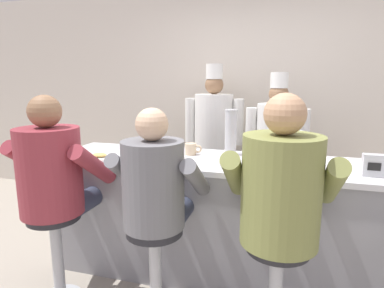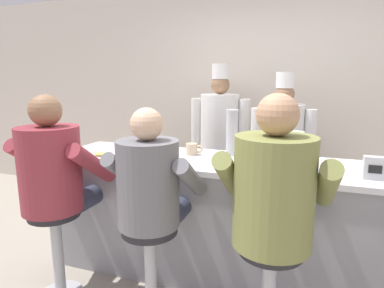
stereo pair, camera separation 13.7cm
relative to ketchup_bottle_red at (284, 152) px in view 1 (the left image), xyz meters
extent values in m
cube|color=beige|center=(-0.41, 1.70, 0.28)|extent=(10.00, 0.06, 2.70)
cube|color=gray|center=(-0.41, 0.08, -0.61)|extent=(2.83, 0.70, 0.92)
cube|color=silver|center=(-0.41, 0.08, -0.13)|extent=(2.88, 0.73, 0.04)
cylinder|color=red|center=(0.00, 0.00, -0.02)|extent=(0.07, 0.07, 0.18)
cone|color=white|center=(0.00, 0.00, 0.10)|extent=(0.05, 0.05, 0.05)
cylinder|color=yellow|center=(-0.15, 0.00, -0.01)|extent=(0.07, 0.07, 0.19)
cone|color=yellow|center=(-0.15, 0.00, 0.10)|extent=(0.05, 0.05, 0.05)
cylinder|color=orange|center=(-0.17, -0.13, -0.04)|extent=(0.03, 0.03, 0.13)
cylinder|color=#287F2D|center=(-0.17, -0.13, 0.03)|extent=(0.02, 0.02, 0.01)
cylinder|color=silver|center=(0.07, 0.18, 0.01)|extent=(0.12, 0.12, 0.24)
cube|color=silver|center=(0.14, 0.18, 0.02)|extent=(0.01, 0.01, 0.14)
cylinder|color=white|center=(-1.40, -0.16, -0.10)|extent=(0.25, 0.25, 0.02)
ellipsoid|color=#E0BC60|center=(-1.40, -0.16, -0.08)|extent=(0.11, 0.09, 0.03)
cylinder|color=white|center=(-0.37, -0.13, -0.08)|extent=(0.15, 0.15, 0.05)
cylinder|color=beige|center=(-0.75, 0.19, -0.06)|extent=(0.09, 0.09, 0.10)
torus|color=beige|center=(-0.69, 0.19, -0.06)|extent=(0.07, 0.02, 0.07)
cylinder|color=#B7BABF|center=(-0.43, 0.29, 0.08)|extent=(0.10, 0.10, 0.37)
cylinder|color=silver|center=(-0.43, 0.29, 0.26)|extent=(0.10, 0.10, 0.01)
cube|color=silver|center=(0.55, -0.08, -0.04)|extent=(0.13, 0.07, 0.14)
cube|color=black|center=(0.55, -0.12, -0.04)|extent=(0.08, 0.01, 0.05)
cylinder|color=#B2B5BA|center=(-1.51, -0.60, -0.73)|extent=(0.08, 0.08, 0.64)
cylinder|color=#232328|center=(-1.51, -0.60, -0.42)|extent=(0.36, 0.36, 0.05)
cylinder|color=#33384C|center=(-1.61, -0.39, -0.38)|extent=(0.16, 0.42, 0.16)
cylinder|color=#33384C|center=(-1.41, -0.39, -0.38)|extent=(0.16, 0.42, 0.16)
cylinder|color=maroon|center=(-1.51, -0.60, -0.10)|extent=(0.42, 0.42, 0.59)
cylinder|color=maroon|center=(-1.77, -0.48, -0.07)|extent=(0.11, 0.45, 0.36)
cylinder|color=maroon|center=(-1.25, -0.48, -0.07)|extent=(0.11, 0.45, 0.36)
sphere|color=#8C6647|center=(-1.51, -0.60, 0.30)|extent=(0.22, 0.22, 0.22)
cylinder|color=#B2B5BA|center=(-0.76, -0.60, -0.73)|extent=(0.08, 0.08, 0.64)
cylinder|color=#232328|center=(-0.76, -0.60, -0.42)|extent=(0.36, 0.36, 0.05)
cylinder|color=#33384C|center=(-0.86, -0.40, -0.38)|extent=(0.14, 0.38, 0.14)
cylinder|color=#33384C|center=(-0.67, -0.40, -0.38)|extent=(0.14, 0.38, 0.14)
cylinder|color=slate|center=(-0.76, -0.60, -0.12)|extent=(0.38, 0.38, 0.54)
cylinder|color=slate|center=(-1.00, -0.49, -0.10)|extent=(0.10, 0.41, 0.33)
cylinder|color=slate|center=(-0.52, -0.49, -0.10)|extent=(0.10, 0.41, 0.33)
sphere|color=#DBB28E|center=(-0.76, -0.60, 0.25)|extent=(0.20, 0.20, 0.20)
cylinder|color=#232328|center=(-0.01, -0.60, -0.42)|extent=(0.36, 0.36, 0.05)
cylinder|color=#33384C|center=(-0.12, -0.38, -0.38)|extent=(0.16, 0.43, 0.16)
cylinder|color=#33384C|center=(0.10, -0.38, -0.38)|extent=(0.16, 0.43, 0.16)
cylinder|color=olive|center=(-0.01, -0.60, -0.09)|extent=(0.43, 0.43, 0.61)
cylinder|color=olive|center=(-0.28, -0.47, -0.06)|extent=(0.11, 0.46, 0.37)
cylinder|color=olive|center=(0.26, -0.47, -0.06)|extent=(0.11, 0.46, 0.37)
sphere|color=tan|center=(-0.01, -0.60, 0.33)|extent=(0.22, 0.22, 0.22)
cube|color=#232328|center=(-0.80, 1.29, -0.66)|extent=(0.34, 0.19, 0.81)
cube|color=white|center=(-0.80, 1.24, -0.50)|extent=(0.30, 0.02, 0.49)
cylinder|color=white|center=(-0.80, 1.29, 0.05)|extent=(0.44, 0.44, 0.61)
sphere|color=#8C6647|center=(-0.80, 1.29, 0.46)|extent=(0.21, 0.21, 0.21)
cylinder|color=white|center=(-0.80, 1.29, 0.60)|extent=(0.19, 0.19, 0.17)
cylinder|color=white|center=(-1.08, 1.29, 0.04)|extent=(0.12, 0.12, 0.52)
cylinder|color=white|center=(-0.51, 1.29, 0.04)|extent=(0.12, 0.12, 0.52)
cube|color=#232328|center=(-0.08, 1.09, -0.69)|extent=(0.32, 0.18, 0.77)
cube|color=white|center=(-0.08, 1.04, -0.53)|extent=(0.29, 0.02, 0.46)
cylinder|color=white|center=(-0.08, 1.09, -0.02)|extent=(0.41, 0.41, 0.57)
sphere|color=#8C6647|center=(-0.08, 1.09, 0.37)|extent=(0.20, 0.20, 0.20)
cylinder|color=white|center=(-0.08, 1.09, 0.51)|extent=(0.18, 0.18, 0.16)
cylinder|color=white|center=(-0.35, 1.09, -0.02)|extent=(0.12, 0.12, 0.49)
cylinder|color=white|center=(0.18, 1.09, -0.02)|extent=(0.12, 0.12, 0.49)
camera|label=1|loc=(-0.02, -2.33, 0.49)|focal=30.00mm
camera|label=2|loc=(0.12, -2.29, 0.49)|focal=30.00mm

